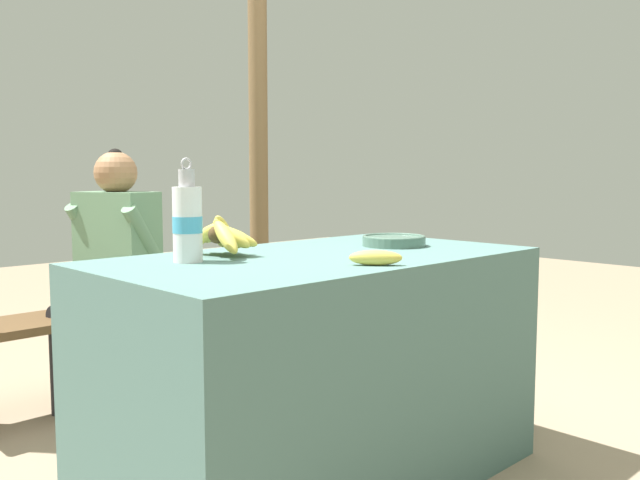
% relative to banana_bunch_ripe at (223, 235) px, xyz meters
% --- Properties ---
extents(ground_plane, '(12.00, 12.00, 0.00)m').
position_rel_banana_bunch_ripe_xyz_m(ground_plane, '(0.24, -0.18, -0.82)').
color(ground_plane, gray).
extents(market_counter, '(1.41, 0.78, 0.75)m').
position_rel_banana_bunch_ripe_xyz_m(market_counter, '(0.24, -0.18, -0.44)').
color(market_counter, '#4C706B').
rests_on(market_counter, ground_plane).
extents(banana_bunch_ripe, '(0.17, 0.28, 0.14)m').
position_rel_banana_bunch_ripe_xyz_m(banana_bunch_ripe, '(0.00, 0.00, 0.00)').
color(banana_bunch_ripe, '#4C381E').
rests_on(banana_bunch_ripe, market_counter).
extents(serving_bowl, '(0.23, 0.23, 0.04)m').
position_rel_banana_bunch_ripe_xyz_m(serving_bowl, '(0.62, -0.19, -0.05)').
color(serving_bowl, '#4C6B5B').
rests_on(serving_bowl, market_counter).
extents(water_bottle, '(0.09, 0.09, 0.31)m').
position_rel_banana_bunch_ripe_xyz_m(water_bottle, '(-0.16, -0.05, 0.05)').
color(water_bottle, white).
rests_on(water_bottle, market_counter).
extents(loose_banana_front, '(0.13, 0.14, 0.04)m').
position_rel_banana_bunch_ripe_xyz_m(loose_banana_front, '(0.18, -0.48, -0.04)').
color(loose_banana_front, '#E0C64C').
rests_on(loose_banana_front, market_counter).
extents(wooden_bench, '(1.55, 0.32, 0.41)m').
position_rel_banana_bunch_ripe_xyz_m(wooden_bench, '(0.21, 1.04, -0.47)').
color(wooden_bench, brown).
rests_on(wooden_bench, ground_plane).
extents(seated_vendor, '(0.47, 0.43, 1.12)m').
position_rel_banana_bunch_ripe_xyz_m(seated_vendor, '(0.12, 1.00, -0.18)').
color(seated_vendor, '#232328').
rests_on(seated_vendor, ground_plane).
extents(banana_bunch_green, '(0.14, 0.23, 0.13)m').
position_rel_banana_bunch_ripe_xyz_m(banana_bunch_green, '(0.66, 1.05, -0.34)').
color(banana_bunch_green, '#4C381E').
rests_on(banana_bunch_green, wooden_bench).
extents(support_post_far, '(0.11, 0.11, 2.43)m').
position_rel_banana_bunch_ripe_xyz_m(support_post_far, '(1.17, 1.27, 0.40)').
color(support_post_far, brown).
rests_on(support_post_far, ground_plane).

